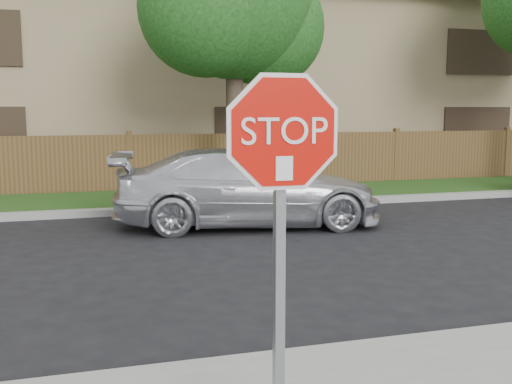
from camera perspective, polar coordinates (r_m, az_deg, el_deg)
name	(u,v)px	position (r m, az deg, el deg)	size (l,w,h in m)	color
ground	(230,366)	(5.61, -2.53, -16.18)	(90.00, 90.00, 0.00)	black
far_curb	(142,211)	(13.37, -10.79, -1.75)	(70.00, 0.30, 0.15)	gray
grass_strip	(136,200)	(14.99, -11.39, -0.78)	(70.00, 3.00, 0.12)	#1E4714
fence	(130,164)	(16.49, -11.93, 2.58)	(70.00, 0.12, 1.60)	#50381C
apartment_building	(115,73)	(22.05, -13.25, 10.95)	(35.20, 9.20, 7.20)	#96885D
tree_mid	(236,1)	(15.23, -1.89, 17.70)	(4.80, 3.90, 7.35)	#382B21
stop_sign	(282,184)	(3.72, 2.48, 0.79)	(1.01, 0.13, 2.55)	gray
sedan_right	(248,188)	(11.73, -0.77, 0.42)	(2.12, 5.21, 1.51)	silver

